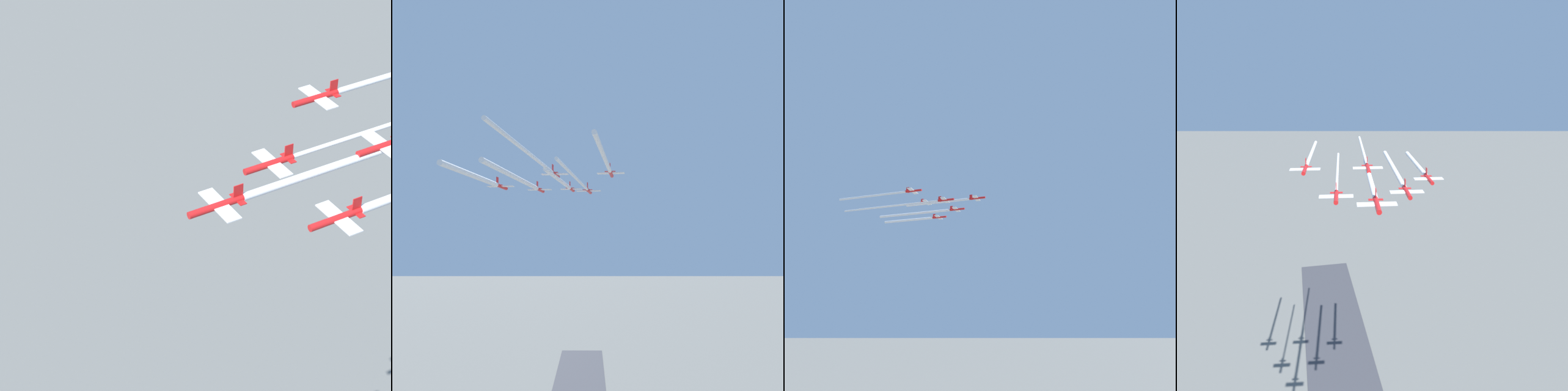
{
  "view_description": "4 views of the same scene",
  "coord_description": "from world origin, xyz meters",
  "views": [
    {
      "loc": [
        -74.77,
        -76.48,
        191.93
      ],
      "look_at": [
        -0.01,
        5.46,
        111.66
      ],
      "focal_mm": 85.0,
      "sensor_mm": 36.0,
      "label": 1
    },
    {
      "loc": [
        144.78,
        -8.29,
        94.08
      ],
      "look_at": [
        0.51,
        5.63,
        111.09
      ],
      "focal_mm": 35.0,
      "sensor_mm": 36.0,
      "label": 2
    },
    {
      "loc": [
        -11.03,
        153.7,
        51.43
      ],
      "look_at": [
        -3.3,
        3.3,
        113.64
      ],
      "focal_mm": 28.0,
      "sensor_mm": 36.0,
      "label": 3
    },
    {
      "loc": [
        -71.69,
        22.37,
        139.0
      ],
      "look_at": [
        1.34,
        -0.39,
        114.89
      ],
      "focal_mm": 35.0,
      "sensor_mm": 36.0,
      "label": 4
    }
  ],
  "objects": [
    {
      "name": "jet_5",
      "position": [
        31.49,
        9.7,
        114.36
      ],
      "size": [
        8.96,
        8.67,
        3.0
      ],
      "rotation": [
        0.0,
        0.0,
        1.34
      ],
      "color": "red"
    },
    {
      "name": "jet_4",
      "position": [
        27.59,
        -7.23,
        114.45
      ],
      "size": [
        8.96,
        8.67,
        3.0
      ],
      "rotation": [
        0.0,
        0.0,
        1.34
      ],
      "color": "red"
    },
    {
      "name": "smoke_trail_1",
      "position": [
        37.97,
        -18.52,
        111.67
      ],
      "size": [
        45.7,
        11.75,
        1.34
      ],
      "rotation": [
        0.0,
        0.0,
        1.34
      ],
      "color": "white"
    },
    {
      "name": "smoke_trail_0",
      "position": [
        21.51,
        -5.83,
        113.68
      ],
      "size": [
        37.66,
        9.8,
        1.24
      ],
      "rotation": [
        0.0,
        0.0,
        1.34
      ],
      "color": "white"
    },
    {
      "name": "smoke_trail_3",
      "position": [
        44.14,
        -28.86,
        110.92
      ],
      "size": [
        33.17,
        8.91,
        1.39
      ],
      "rotation": [
        0.0,
        0.0,
        1.34
      ],
      "color": "white"
    },
    {
      "name": "jet_2",
      "position": [
        15.15,
        4.55,
        110.97
      ],
      "size": [
        8.96,
        8.67,
        3.0
      ],
      "rotation": [
        0.0,
        0.0,
        1.34
      ],
      "color": "red"
    },
    {
      "name": "jet_3",
      "position": [
        23.7,
        -24.16,
        110.96
      ],
      "size": [
        8.96,
        8.67,
        3.0
      ],
      "rotation": [
        0.0,
        0.0,
        1.34
      ],
      "color": "red"
    },
    {
      "name": "smoke_trail_2",
      "position": [
        43.14,
        -1.89,
        110.93
      ],
      "size": [
        48.14,
        11.77,
        0.76
      ],
      "rotation": [
        0.0,
        0.0,
        1.34
      ],
      "color": "white"
    },
    {
      "name": "jet_1",
      "position": [
        11.26,
        -12.38,
        111.71
      ],
      "size": [
        8.96,
        8.67,
        3.0
      ],
      "rotation": [
        0.0,
        0.0,
        1.34
      ],
      "color": "red"
    },
    {
      "name": "smoke_trail_5",
      "position": [
        55.52,
        4.17,
        114.32
      ],
      "size": [
        40.3,
        10.25,
        1.07
      ],
      "rotation": [
        0.0,
        0.0,
        1.34
      ],
      "color": "white"
    },
    {
      "name": "jet_0",
      "position": [
        -1.19,
        -0.61,
        113.73
      ],
      "size": [
        8.96,
        8.67,
        3.0
      ],
      "rotation": [
        0.0,
        0.0,
        1.34
      ],
      "color": "red"
    },
    {
      "name": "smoke_trail_4",
      "position": [
        56.71,
        -13.92,
        114.41
      ],
      "size": [
        50.42,
        12.42,
        0.89
      ],
      "rotation": [
        0.0,
        0.0,
        1.34
      ],
      "color": "white"
    }
  ]
}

